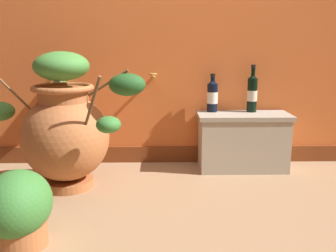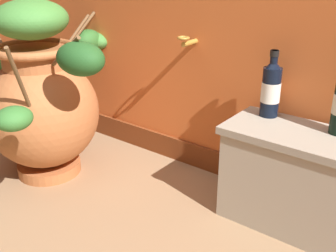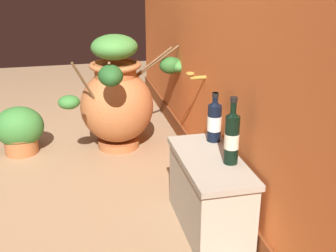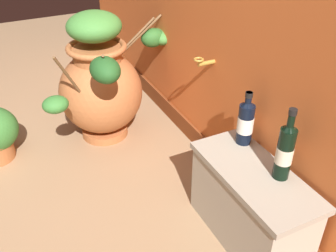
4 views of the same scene
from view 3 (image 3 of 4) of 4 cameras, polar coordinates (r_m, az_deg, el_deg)
The scene contains 6 objects.
ground_plane at distance 2.79m, azimuth -17.16°, elevation -8.76°, with size 7.00×7.00×0.00m, color #9E7A56.
terracotta_urn at distance 3.23m, azimuth -6.58°, elevation 3.80°, with size 1.00×0.97×0.85m.
stone_ledge at distance 2.30m, azimuth 5.42°, elevation -8.48°, with size 0.65×0.30×0.41m.
wine_bottle_left at distance 2.12m, azimuth 8.35°, elevation -1.26°, with size 0.07×0.07×0.34m.
wine_bottle_middle at distance 2.38m, azimuth 6.09°, elevation 0.84°, with size 0.08×0.08×0.27m.
potted_shrub at distance 3.35m, azimuth -18.84°, elevation -0.55°, with size 0.30×0.35×0.35m.
Camera 3 is at (2.43, 0.27, 1.35)m, focal length 46.63 mm.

